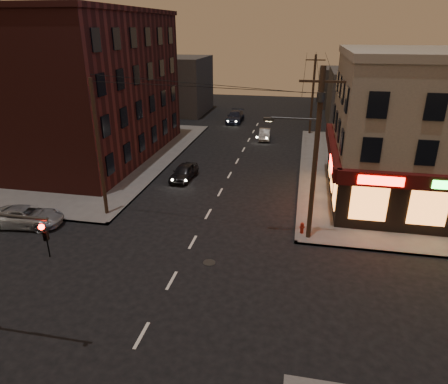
% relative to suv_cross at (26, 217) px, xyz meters
% --- Properties ---
extents(ground, '(120.00, 120.00, 0.00)m').
position_rel_suv_cross_xyz_m(ground, '(11.13, -4.00, -0.64)').
color(ground, black).
rests_on(ground, ground).
extents(sidewalk_ne, '(24.00, 28.00, 0.15)m').
position_rel_suv_cross_xyz_m(sidewalk_ne, '(29.13, 15.00, -0.57)').
color(sidewalk_ne, '#514F4C').
rests_on(sidewalk_ne, ground).
extents(sidewalk_nw, '(24.00, 28.00, 0.15)m').
position_rel_suv_cross_xyz_m(sidewalk_nw, '(-6.87, 15.00, -0.57)').
color(sidewalk_nw, '#514F4C').
rests_on(sidewalk_nw, ground).
extents(brick_apartment, '(12.00, 20.00, 13.00)m').
position_rel_suv_cross_xyz_m(brick_apartment, '(-3.37, 15.00, 6.01)').
color(brick_apartment, '#461A16').
rests_on(brick_apartment, sidewalk_nw).
extents(bg_building_ne_a, '(10.00, 12.00, 7.00)m').
position_rel_suv_cross_xyz_m(bg_building_ne_a, '(25.13, 34.00, 2.86)').
color(bg_building_ne_a, '#3F3D3A').
rests_on(bg_building_ne_a, ground).
extents(bg_building_nw, '(9.00, 10.00, 8.00)m').
position_rel_suv_cross_xyz_m(bg_building_nw, '(-1.87, 38.00, 3.36)').
color(bg_building_nw, '#3F3D3A').
rests_on(bg_building_nw, ground).
extents(bg_building_ne_b, '(8.00, 8.00, 6.00)m').
position_rel_suv_cross_xyz_m(bg_building_ne_b, '(23.13, 48.00, 2.36)').
color(bg_building_ne_b, '#3F3D3A').
rests_on(bg_building_ne_b, ground).
extents(utility_pole_main, '(4.20, 0.44, 10.00)m').
position_rel_suv_cross_xyz_m(utility_pole_main, '(17.81, 1.80, 5.12)').
color(utility_pole_main, '#382619').
rests_on(utility_pole_main, sidewalk_ne).
extents(utility_pole_far, '(0.26, 0.26, 9.00)m').
position_rel_suv_cross_xyz_m(utility_pole_far, '(17.93, 28.00, 4.01)').
color(utility_pole_far, '#382619').
rests_on(utility_pole_far, sidewalk_ne).
extents(utility_pole_west, '(0.24, 0.24, 9.00)m').
position_rel_suv_cross_xyz_m(utility_pole_west, '(4.33, 2.50, 4.01)').
color(utility_pole_west, '#382619').
rests_on(utility_pole_west, sidewalk_nw).
extents(suv_cross, '(4.84, 2.63, 1.29)m').
position_rel_suv_cross_xyz_m(suv_cross, '(0.00, 0.00, 0.00)').
color(suv_cross, gray).
rests_on(suv_cross, ground).
extents(sedan_near, '(1.86, 3.99, 1.32)m').
position_rel_suv_cross_xyz_m(sedan_near, '(7.55, 10.18, 0.02)').
color(sedan_near, black).
rests_on(sedan_near, ground).
extents(sedan_mid, '(1.49, 3.67, 1.18)m').
position_rel_suv_cross_xyz_m(sedan_mid, '(12.84, 24.63, -0.05)').
color(sedan_mid, slate).
rests_on(sedan_mid, ground).
extents(sedan_far, '(2.02, 4.95, 1.44)m').
position_rel_suv_cross_xyz_m(sedan_far, '(7.99, 32.79, 0.07)').
color(sedan_far, black).
rests_on(sedan_far, ground).
extents(fire_hydrant, '(0.31, 0.31, 0.72)m').
position_rel_suv_cross_xyz_m(fire_hydrant, '(17.53, 2.21, -0.10)').
color(fire_hydrant, maroon).
rests_on(fire_hydrant, sidewalk_ne).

